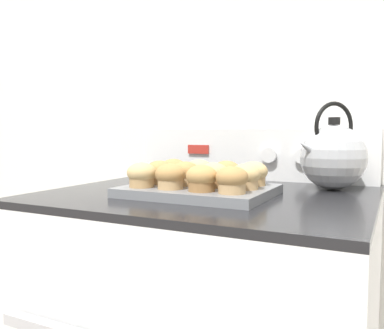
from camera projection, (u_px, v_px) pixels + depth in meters
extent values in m
cube|color=silver|center=(256.00, 95.00, 1.36)|extent=(8.00, 0.05, 2.40)
cube|color=black|center=(211.00, 195.00, 1.05)|extent=(0.80, 0.70, 0.02)
cube|color=white|center=(251.00, 154.00, 1.33)|extent=(0.78, 0.05, 0.16)
cube|color=#B72D23|center=(198.00, 149.00, 1.38)|extent=(0.08, 0.01, 0.03)
cylinder|color=white|center=(269.00, 155.00, 1.27)|extent=(0.05, 0.02, 0.05)
cylinder|color=white|center=(303.00, 156.00, 1.22)|extent=(0.05, 0.02, 0.05)
cylinder|color=white|center=(339.00, 157.00, 1.17)|extent=(0.05, 0.02, 0.05)
cube|color=slate|center=(200.00, 191.00, 0.99)|extent=(0.35, 0.27, 0.02)
cylinder|color=tan|center=(142.00, 182.00, 0.97)|extent=(0.06, 0.06, 0.03)
ellipsoid|color=tan|center=(142.00, 173.00, 0.97)|extent=(0.07, 0.07, 0.05)
cylinder|color=tan|center=(170.00, 183.00, 0.94)|extent=(0.06, 0.06, 0.03)
ellipsoid|color=#B2844C|center=(170.00, 174.00, 0.94)|extent=(0.07, 0.07, 0.05)
cylinder|color=olive|center=(202.00, 185.00, 0.90)|extent=(0.06, 0.06, 0.03)
ellipsoid|color=tan|center=(202.00, 176.00, 0.90)|extent=(0.07, 0.07, 0.05)
cylinder|color=tan|center=(232.00, 187.00, 0.87)|extent=(0.06, 0.06, 0.03)
ellipsoid|color=#B2844C|center=(232.00, 177.00, 0.87)|extent=(0.07, 0.07, 0.05)
cylinder|color=#A37A4C|center=(160.00, 178.00, 1.04)|extent=(0.06, 0.06, 0.03)
ellipsoid|color=#B2844C|center=(160.00, 170.00, 1.04)|extent=(0.07, 0.07, 0.05)
cylinder|color=tan|center=(185.00, 180.00, 1.01)|extent=(0.06, 0.06, 0.03)
ellipsoid|color=#B2844C|center=(185.00, 171.00, 1.00)|extent=(0.07, 0.07, 0.05)
cylinder|color=olive|center=(214.00, 182.00, 0.97)|extent=(0.06, 0.06, 0.03)
ellipsoid|color=tan|center=(214.00, 173.00, 0.97)|extent=(0.07, 0.07, 0.05)
cylinder|color=tan|center=(245.00, 184.00, 0.94)|extent=(0.06, 0.06, 0.03)
ellipsoid|color=tan|center=(245.00, 174.00, 0.93)|extent=(0.07, 0.07, 0.05)
cylinder|color=tan|center=(174.00, 176.00, 1.11)|extent=(0.06, 0.06, 0.03)
ellipsoid|color=#B2844C|center=(174.00, 168.00, 1.11)|extent=(0.07, 0.07, 0.05)
cylinder|color=tan|center=(199.00, 177.00, 1.08)|extent=(0.06, 0.06, 0.03)
ellipsoid|color=tan|center=(199.00, 169.00, 1.07)|extent=(0.07, 0.07, 0.05)
cylinder|color=olive|center=(226.00, 179.00, 1.03)|extent=(0.06, 0.06, 0.03)
ellipsoid|color=#B2844C|center=(226.00, 170.00, 1.03)|extent=(0.07, 0.07, 0.05)
cylinder|color=tan|center=(253.00, 180.00, 1.00)|extent=(0.06, 0.06, 0.03)
ellipsoid|color=tan|center=(253.00, 171.00, 1.00)|extent=(0.07, 0.07, 0.05)
sphere|color=#ADAFB5|center=(333.00, 157.00, 1.08)|extent=(0.17, 0.17, 0.17)
cylinder|color=black|center=(334.00, 121.00, 1.07)|extent=(0.03, 0.03, 0.02)
cone|color=#ADAFB5|center=(310.00, 150.00, 1.05)|extent=(0.08, 0.09, 0.07)
torus|color=black|center=(334.00, 126.00, 1.08)|extent=(0.09, 0.11, 0.13)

